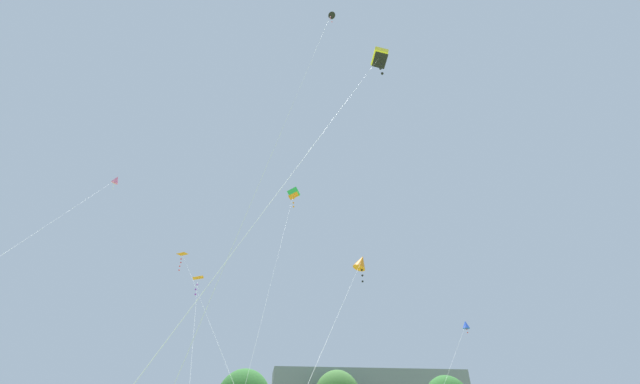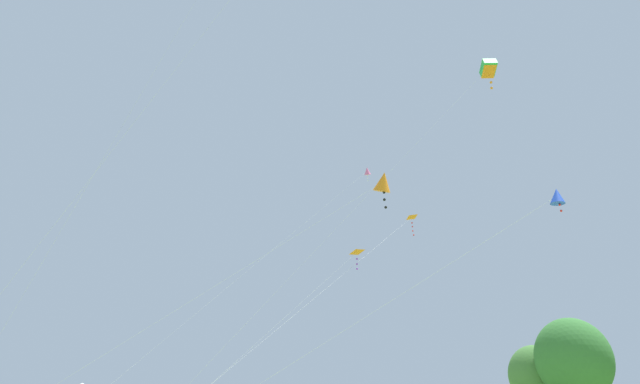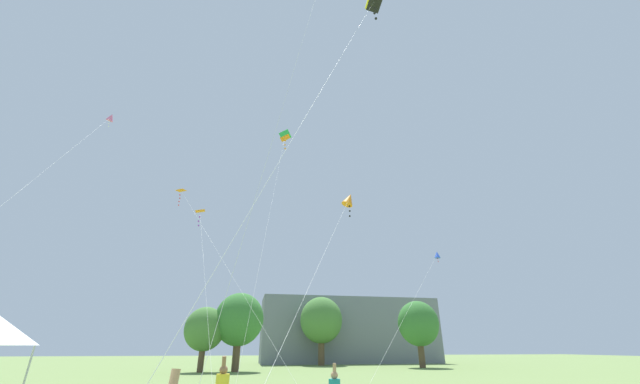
{
  "view_description": "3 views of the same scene",
  "coord_description": "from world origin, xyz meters",
  "views": [
    {
      "loc": [
        3.18,
        -4.92,
        3.51
      ],
      "look_at": [
        5.32,
        10.15,
        13.22
      ],
      "focal_mm": 20.0,
      "sensor_mm": 36.0,
      "label": 1
    },
    {
      "loc": [
        28.25,
        6.47,
        3.11
      ],
      "look_at": [
        5.65,
        14.72,
        12.66
      ],
      "focal_mm": 28.0,
      "sensor_mm": 36.0,
      "label": 2
    },
    {
      "loc": [
        2.33,
        -6.6,
        2.29
      ],
      "look_at": [
        6.04,
        12.64,
        10.83
      ],
      "focal_mm": 20.0,
      "sensor_mm": 36.0,
      "label": 3
    }
  ],
  "objects": [
    {
      "name": "tree_near_right",
      "position": [
        -1.86,
        33.83,
        3.96
      ],
      "size": [
        4.06,
        3.65,
        6.12
      ],
      "color": "brown",
      "rests_on": "ground"
    },
    {
      "name": "kite_green_box_0",
      "position": [
        4.93,
        27.47,
        23.92
      ],
      "size": [
        3.71,
        21.82,
        24.52
      ],
      "color": "silver",
      "rests_on": "ground"
    },
    {
      "name": "kite_orange_delta_2",
      "position": [
        -4.71,
        26.11,
        15.7
      ],
      "size": [
        10.22,
        20.83,
        16.21
      ],
      "color": "silver",
      "rests_on": "ground"
    },
    {
      "name": "kite_orange_diamond_1",
      "position": [
        8.96,
        16.65,
        12.18
      ],
      "size": [
        7.86,
        18.28,
        12.84
      ],
      "color": "silver",
      "rests_on": "ground"
    },
    {
      "name": "tree_far_centre",
      "position": [
        1.49,
        34.0,
        4.94
      ],
      "size": [
        5.06,
        4.56,
        7.64
      ],
      "color": "brown",
      "rests_on": "ground"
    },
    {
      "name": "kite_blue_diamond_6",
      "position": [
        16.63,
        18.85,
        8.92
      ],
      "size": [
        11.22,
        12.86,
        9.26
      ],
      "color": "silver",
      "rests_on": "ground"
    },
    {
      "name": "kite_pink_diamond_7",
      "position": [
        -12.55,
        26.29,
        23.2
      ],
      "size": [
        6.38,
        24.77,
        23.77
      ],
      "color": "silver",
      "rests_on": "ground"
    },
    {
      "name": "kite_orange_delta_3",
      "position": [
        -1.83,
        20.0,
        11.67
      ],
      "size": [
        3.95,
        13.85,
        12.07
      ],
      "color": "silver",
      "rests_on": "ground"
    }
  ]
}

